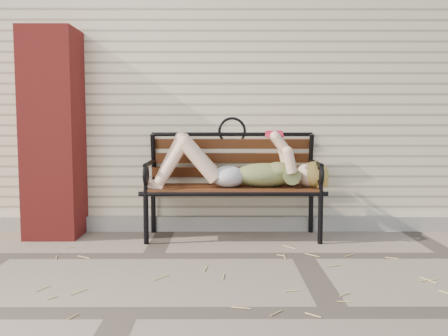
{
  "coord_description": "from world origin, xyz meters",
  "views": [
    {
      "loc": [
        -0.67,
        -4.08,
        1.11
      ],
      "look_at": [
        -0.65,
        0.4,
        0.7
      ],
      "focal_mm": 40.0,
      "sensor_mm": 36.0,
      "label": 1
    }
  ],
  "objects": [
    {
      "name": "foundation_strip",
      "position": [
        0.0,
        0.97,
        0.07
      ],
      "size": [
        8.0,
        0.1,
        0.15
      ],
      "primitive_type": "cube",
      "color": "#9D988E",
      "rests_on": "ground"
    },
    {
      "name": "garden_bench",
      "position": [
        -0.57,
        0.77,
        0.66
      ],
      "size": [
        1.81,
        0.72,
        1.17
      ],
      "color": "black",
      "rests_on": "ground"
    },
    {
      "name": "ground",
      "position": [
        0.0,
        0.0,
        0.0
      ],
      "size": [
        80.0,
        80.0,
        0.0
      ],
      "primitive_type": "plane",
      "color": "#77685B",
      "rests_on": "ground"
    },
    {
      "name": "straw_scatter",
      "position": [
        -0.79,
        -0.61,
        0.01
      ],
      "size": [
        2.93,
        1.75,
        0.01
      ],
      "color": "#D9C26A",
      "rests_on": "ground"
    },
    {
      "name": "reading_woman",
      "position": [
        -0.55,
        0.62,
        0.7
      ],
      "size": [
        1.71,
        0.39,
        0.54
      ],
      "color": "#093245",
      "rests_on": "ground"
    },
    {
      "name": "house_wall",
      "position": [
        0.0,
        3.0,
        1.5
      ],
      "size": [
        8.0,
        4.0,
        3.0
      ],
      "primitive_type": "cube",
      "color": "beige",
      "rests_on": "ground"
    },
    {
      "name": "brick_pillar",
      "position": [
        -2.3,
        0.75,
        1.0
      ],
      "size": [
        0.5,
        0.5,
        2.0
      ],
      "primitive_type": "cube",
      "color": "maroon",
      "rests_on": "ground"
    }
  ]
}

